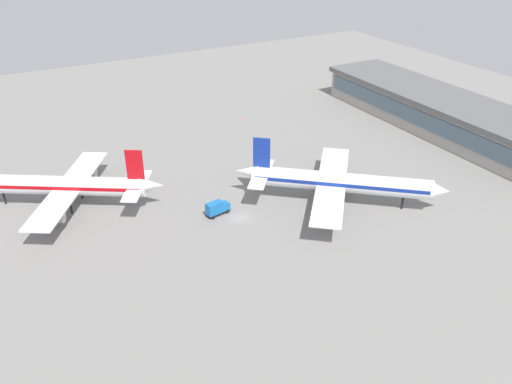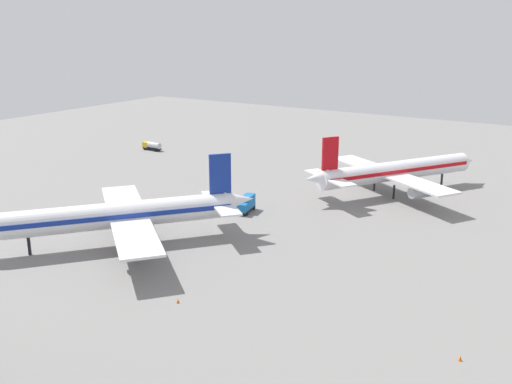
# 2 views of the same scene
# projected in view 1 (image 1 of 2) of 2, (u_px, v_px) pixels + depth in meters

# --- Properties ---
(ground) EXTENTS (288.00, 288.00, 0.00)m
(ground) POSITION_uv_depth(u_px,v_px,m) (240.00, 217.00, 116.95)
(ground) COLOR gray
(terminal_building) EXTENTS (84.96, 21.84, 10.28)m
(terminal_building) POSITION_uv_depth(u_px,v_px,m) (439.00, 111.00, 161.40)
(terminal_building) COLOR #9E9993
(terminal_building) RESTS_ON ground
(airplane_at_gate) EXTENTS (35.03, 41.71, 14.26)m
(airplane_at_gate) POSITION_uv_depth(u_px,v_px,m) (62.00, 185.00, 119.20)
(airplane_at_gate) COLOR white
(airplane_at_gate) RESTS_ON ground
(airplane_taxiing) EXTENTS (35.64, 40.22, 14.76)m
(airplane_taxiing) POSITION_uv_depth(u_px,v_px,m) (338.00, 182.00, 120.24)
(airplane_taxiing) COLOR white
(airplane_taxiing) RESTS_ON ground
(catering_truck) EXTENTS (3.08, 5.86, 3.30)m
(catering_truck) POSITION_uv_depth(u_px,v_px,m) (217.00, 208.00, 117.20)
(catering_truck) COLOR black
(catering_truck) RESTS_ON ground
(safety_cone_near_gate) EXTENTS (0.44, 0.44, 0.60)m
(safety_cone_near_gate) POSITION_uv_depth(u_px,v_px,m) (322.00, 156.00, 144.61)
(safety_cone_near_gate) COLOR #EA590C
(safety_cone_near_gate) RESTS_ON ground
(safety_cone_mid_apron) EXTENTS (0.44, 0.44, 0.60)m
(safety_cone_mid_apron) POSITION_uv_depth(u_px,v_px,m) (242.00, 119.00, 169.60)
(safety_cone_mid_apron) COLOR #EA590C
(safety_cone_mid_apron) RESTS_ON ground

